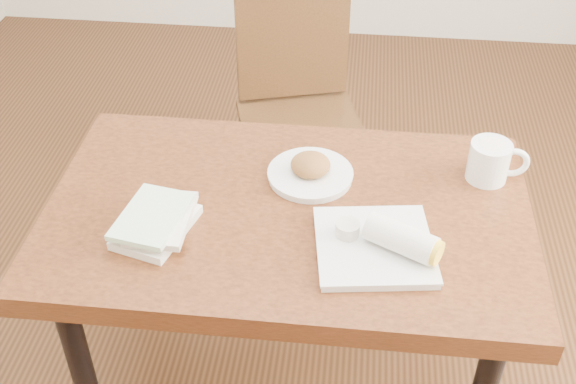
# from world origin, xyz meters

# --- Properties ---
(table) EXTENTS (1.20, 0.74, 0.75)m
(table) POSITION_xyz_m (0.00, 0.00, 0.66)
(table) COLOR brown
(table) RESTS_ON ground
(chair_far) EXTENTS (0.52, 0.52, 0.95)m
(chair_far) POSITION_xyz_m (-0.06, 0.85, 0.55)
(chair_far) COLOR #462D14
(chair_far) RESTS_ON ground
(plate_scone) EXTENTS (0.22, 0.22, 0.07)m
(plate_scone) POSITION_xyz_m (0.04, 0.13, 0.77)
(plate_scone) COLOR white
(plate_scone) RESTS_ON table
(coffee_mug) EXTENTS (0.16, 0.11, 0.11)m
(coffee_mug) POSITION_xyz_m (0.50, 0.18, 0.81)
(coffee_mug) COLOR white
(coffee_mug) RESTS_ON table
(plate_burrito) EXTENTS (0.30, 0.30, 0.09)m
(plate_burrito) POSITION_xyz_m (0.23, -0.13, 0.78)
(plate_burrito) COLOR white
(plate_burrito) RESTS_ON table
(book_stack) EXTENTS (0.19, 0.24, 0.05)m
(book_stack) POSITION_xyz_m (-0.30, -0.12, 0.78)
(book_stack) COLOR white
(book_stack) RESTS_ON table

